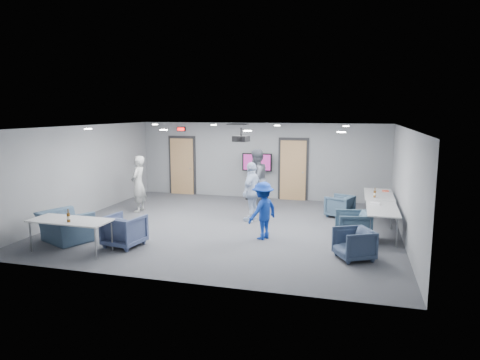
% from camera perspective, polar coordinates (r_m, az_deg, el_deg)
% --- Properties ---
extents(floor, '(9.00, 9.00, 0.00)m').
position_cam_1_polar(floor, '(11.81, -1.59, -6.11)').
color(floor, '#35373D').
rests_on(floor, ground).
extents(ceiling, '(9.00, 9.00, 0.00)m').
position_cam_1_polar(ceiling, '(11.40, -1.65, 7.09)').
color(ceiling, white).
rests_on(ceiling, wall_back).
extents(wall_back, '(9.00, 0.02, 2.70)m').
position_cam_1_polar(wall_back, '(15.37, 2.71, 2.58)').
color(wall_back, gray).
rests_on(wall_back, floor).
extents(wall_front, '(9.00, 0.02, 2.70)m').
position_cam_1_polar(wall_front, '(7.86, -10.13, -3.94)').
color(wall_front, gray).
rests_on(wall_front, floor).
extents(wall_left, '(0.02, 8.00, 2.70)m').
position_cam_1_polar(wall_left, '(13.53, -20.19, 1.12)').
color(wall_left, gray).
rests_on(wall_left, floor).
extents(wall_right, '(0.02, 8.00, 2.70)m').
position_cam_1_polar(wall_right, '(11.11, 21.18, -0.58)').
color(wall_right, gray).
rests_on(wall_right, floor).
extents(door_left, '(1.06, 0.17, 2.24)m').
position_cam_1_polar(door_left, '(16.27, -7.71, 1.87)').
color(door_left, black).
rests_on(door_left, wall_back).
extents(door_right, '(1.06, 0.17, 2.24)m').
position_cam_1_polar(door_right, '(15.15, 7.10, 1.35)').
color(door_right, black).
rests_on(door_right, wall_back).
extents(exit_sign, '(0.32, 0.08, 0.16)m').
position_cam_1_polar(exit_sign, '(16.14, -7.84, 6.74)').
color(exit_sign, black).
rests_on(exit_sign, wall_back).
extents(hvac_diffuser, '(0.60, 0.60, 0.03)m').
position_cam_1_polar(hvac_diffuser, '(14.23, -0.30, 7.45)').
color(hvac_diffuser, black).
rests_on(hvac_diffuser, ceiling).
extents(downlights, '(6.18, 3.78, 0.02)m').
position_cam_1_polar(downlights, '(11.40, -1.65, 7.02)').
color(downlights, white).
rests_on(downlights, ceiling).
extents(person_a, '(0.49, 0.68, 1.75)m').
position_cam_1_polar(person_a, '(13.63, -13.39, -0.52)').
color(person_a, '#9D9F9C').
rests_on(person_a, floor).
extents(person_b, '(1.04, 1.15, 1.93)m').
position_cam_1_polar(person_b, '(13.67, 2.13, 0.12)').
color(person_b, '#535864').
rests_on(person_b, floor).
extents(person_c, '(0.63, 1.06, 1.70)m').
position_cam_1_polar(person_c, '(12.16, 1.61, -1.56)').
color(person_c, silver).
rests_on(person_c, floor).
extents(person_d, '(0.91, 1.06, 1.42)m').
position_cam_1_polar(person_d, '(10.49, 3.06, -4.09)').
color(person_d, navy).
rests_on(person_d, floor).
extents(chair_right_a, '(0.93, 0.92, 0.65)m').
position_cam_1_polar(chair_right_a, '(13.04, 13.14, -3.41)').
color(chair_right_a, '#384D61').
rests_on(chair_right_a, floor).
extents(chair_right_b, '(0.91, 0.89, 0.72)m').
position_cam_1_polar(chair_right_b, '(10.75, 14.81, -5.98)').
color(chair_right_b, '#364B5D').
rests_on(chair_right_b, floor).
extents(chair_right_c, '(0.98, 0.97, 0.66)m').
position_cam_1_polar(chair_right_c, '(9.46, 14.95, -8.24)').
color(chair_right_c, '#334159').
rests_on(chair_right_c, floor).
extents(chair_front_a, '(0.92, 0.94, 0.75)m').
position_cam_1_polar(chair_front_a, '(10.35, -15.15, -6.51)').
color(chair_front_a, '#3E496B').
rests_on(chair_front_a, floor).
extents(chair_front_b, '(1.43, 1.36, 0.73)m').
position_cam_1_polar(chair_front_b, '(11.16, -22.28, -5.79)').
color(chair_front_b, '#3E546B').
rests_on(chair_front_b, floor).
extents(table_right_a, '(0.80, 1.92, 0.73)m').
position_cam_1_polar(table_right_a, '(13.08, 18.00, -1.97)').
color(table_right_a, silver).
rests_on(table_right_a, floor).
extents(table_right_b, '(0.75, 1.80, 0.73)m').
position_cam_1_polar(table_right_b, '(11.22, 18.43, -3.80)').
color(table_right_b, silver).
rests_on(table_right_b, floor).
extents(table_front_left, '(1.86, 0.81, 0.73)m').
position_cam_1_polar(table_front_left, '(10.25, -21.67, -5.18)').
color(table_front_left, silver).
rests_on(table_front_left, floor).
extents(bottle_front, '(0.08, 0.08, 0.29)m').
position_cam_1_polar(bottle_front, '(10.02, -21.90, -4.64)').
color(bottle_front, '#56320E').
rests_on(bottle_front, table_front_left).
extents(bottle_right, '(0.07, 0.07, 0.28)m').
position_cam_1_polar(bottle_right, '(12.51, 17.53, -1.77)').
color(bottle_right, '#56320E').
rests_on(bottle_right, table_right_a).
extents(snack_box, '(0.19, 0.13, 0.04)m').
position_cam_1_polar(snack_box, '(13.52, 18.83, -1.38)').
color(snack_box, '#C34830').
rests_on(snack_box, table_right_a).
extents(wrapper, '(0.25, 0.18, 0.05)m').
position_cam_1_polar(wrapper, '(11.59, 17.59, -2.99)').
color(wrapper, white).
rests_on(wrapper, table_right_b).
extents(tv_stand, '(1.07, 0.51, 1.64)m').
position_cam_1_polar(tv_stand, '(15.19, 2.28, 0.91)').
color(tv_stand, black).
rests_on(tv_stand, floor).
extents(projector, '(0.43, 0.40, 0.37)m').
position_cam_1_polar(projector, '(11.19, 0.14, 5.54)').
color(projector, black).
rests_on(projector, ceiling).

